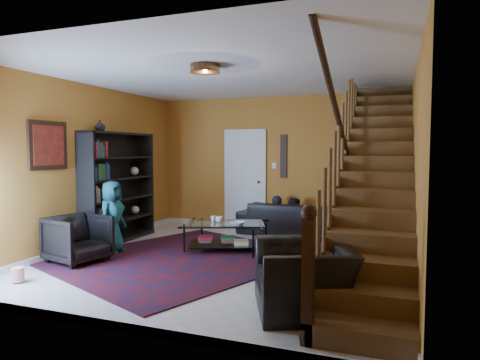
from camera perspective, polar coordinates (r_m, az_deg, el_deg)
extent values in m
plane|color=beige|center=(6.64, -1.57, -10.64)|extent=(5.50, 5.50, 0.00)
plane|color=#B87A29|center=(9.04, 4.93, 2.22)|extent=(5.20, 0.00, 5.20)
plane|color=#B87A29|center=(4.02, -16.40, -0.13)|extent=(5.20, 0.00, 5.20)
plane|color=#B87A29|center=(7.78, -19.65, 1.72)|extent=(0.00, 5.50, 5.50)
plane|color=#B87A29|center=(5.97, 22.24, 1.03)|extent=(0.00, 5.50, 5.50)
plane|color=white|center=(6.52, -1.62, 13.90)|extent=(5.50, 5.50, 0.00)
cube|color=silver|center=(9.17, 4.86, -6.24)|extent=(5.20, 0.02, 0.10)
cube|color=silver|center=(7.94, -19.37, -8.06)|extent=(0.02, 5.50, 0.10)
cube|color=#B87A29|center=(5.98, 17.67, 0.38)|extent=(0.95, 4.92, 2.83)
cube|color=black|center=(6.01, 13.35, 1.24)|extent=(0.04, 5.02, 3.02)
cylinder|color=black|center=(6.00, 13.70, 5.53)|extent=(0.07, 4.20, 2.44)
cube|color=black|center=(3.80, 9.06, -13.32)|extent=(0.10, 0.10, 1.10)
cube|color=black|center=(8.16, -15.83, -0.92)|extent=(0.35, 1.80, 2.00)
cube|color=black|center=(8.23, -15.75, -5.09)|extent=(0.35, 1.72, 0.03)
cube|color=black|center=(8.15, -15.85, 0.20)|extent=(0.35, 1.72, 0.03)
cube|color=silver|center=(9.24, 0.69, -0.05)|extent=(0.82, 0.05, 2.05)
cube|color=maroon|center=(7.09, -24.22, 4.23)|extent=(0.04, 0.74, 0.74)
cube|color=black|center=(8.98, 5.83, 3.16)|extent=(0.14, 0.03, 0.90)
cylinder|color=#3F2814|center=(5.79, -4.67, 14.56)|extent=(0.40, 0.40, 0.10)
cube|color=#460C10|center=(6.77, -7.76, -10.31)|extent=(4.20, 4.44, 0.02)
imported|color=black|center=(8.59, 7.24, -5.15)|extent=(2.22, 0.97, 0.64)
imported|color=black|center=(6.86, -20.79, -7.37)|extent=(0.94, 0.93, 0.71)
imported|color=black|center=(4.62, 8.45, -12.76)|extent=(1.28, 1.35, 0.70)
imported|color=black|center=(8.75, 4.90, -6.01)|extent=(0.46, 0.31, 1.22)
imported|color=black|center=(8.67, 7.02, -6.23)|extent=(0.59, 0.47, 1.18)
imported|color=#1B6167|center=(7.28, -16.69, -4.75)|extent=(0.42, 0.61, 1.18)
cube|color=black|center=(7.11, -7.45, -7.76)|extent=(0.04, 0.04, 0.47)
cube|color=black|center=(6.65, 1.77, -8.55)|extent=(0.04, 0.04, 0.47)
cube|color=black|center=(7.69, -5.11, -6.83)|extent=(0.04, 0.04, 0.47)
cube|color=black|center=(7.27, 3.47, -7.46)|extent=(0.04, 0.04, 0.47)
cube|color=black|center=(7.18, -1.92, -8.50)|extent=(1.35, 1.06, 0.02)
cube|color=silver|center=(7.11, -1.93, -5.79)|extent=(1.43, 1.14, 0.02)
imported|color=#999999|center=(7.16, -2.78, -5.26)|extent=(0.14, 0.14, 0.10)
imported|color=#999999|center=(7.28, -3.58, -5.15)|extent=(0.11, 0.11, 0.09)
imported|color=#999999|center=(6.89, -0.28, -5.80)|extent=(0.25, 0.25, 0.06)
imported|color=#999999|center=(7.74, -18.18, 6.89)|extent=(0.18, 0.18, 0.19)
cylinder|color=red|center=(6.21, -27.51, -11.10)|extent=(0.16, 0.16, 0.18)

